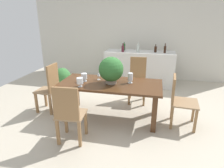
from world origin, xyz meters
name	(u,v)px	position (x,y,z in m)	size (l,w,h in m)	color
ground_plane	(114,110)	(0.00, 0.00, 0.00)	(7.04, 7.04, 0.00)	#BCB29E
back_wall	(131,37)	(0.00, 2.60, 1.30)	(6.40, 0.10, 2.60)	beige
dining_table	(110,88)	(0.00, -0.30, 0.63)	(1.95, 0.91, 0.73)	#4C2D19
chair_far_right	(138,78)	(0.43, 0.68, 0.56)	(0.44, 0.49, 1.04)	olive
chair_near_left	(69,112)	(-0.43, -1.26, 0.55)	(0.46, 0.46, 0.99)	olive
chair_foot_end	(179,98)	(1.28, -0.29, 0.53)	(0.50, 0.51, 0.94)	olive
chair_head_end	(50,86)	(-1.29, -0.30, 0.56)	(0.42, 0.42, 1.03)	olive
flower_centerpiece	(111,70)	(0.02, -0.31, 1.00)	(0.47, 0.47, 0.51)	gray
crystal_vase_left	(130,77)	(0.37, -0.21, 0.85)	(0.10, 0.10, 0.20)	silver
crystal_vase_center_near	(84,77)	(-0.53, -0.30, 0.83)	(0.12, 0.12, 0.16)	silver
crystal_vase_right	(80,81)	(-0.49, -0.61, 0.84)	(0.12, 0.12, 0.17)	silver
wine_glass	(99,75)	(-0.28, -0.15, 0.84)	(0.06, 0.06, 0.15)	silver
kitchen_counter	(139,68)	(0.36, 1.85, 0.49)	(1.96, 0.63, 0.99)	silver
wine_bottle_dark	(155,49)	(0.79, 1.81, 1.07)	(0.07, 0.07, 0.22)	black
wine_bottle_amber	(138,48)	(0.32, 1.69, 1.09)	(0.07, 0.07, 0.28)	#B2BFB7
wine_bottle_tall	(165,49)	(1.04, 1.77, 1.09)	(0.06, 0.06, 0.26)	black
wine_bottle_green	(124,47)	(-0.11, 1.93, 1.09)	(0.07, 0.07, 0.24)	#194C1E
wine_bottle_clear	(123,49)	(-0.10, 1.67, 1.08)	(0.08, 0.08, 0.24)	#511E28
potted_plant_floor	(62,78)	(-1.64, 0.93, 0.34)	(0.47, 0.47, 0.62)	#9E9384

